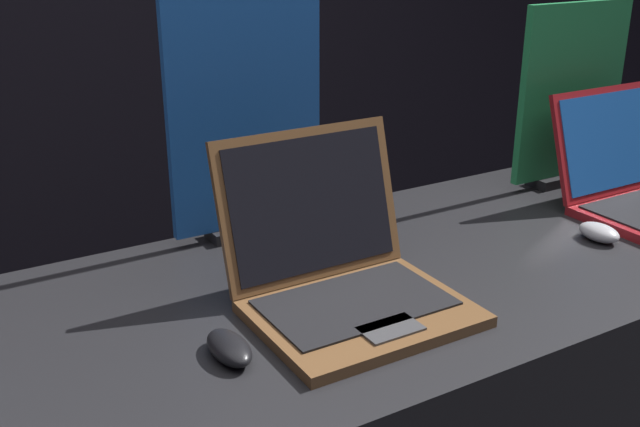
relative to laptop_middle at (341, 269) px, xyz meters
name	(u,v)px	position (x,y,z in m)	size (l,w,h in m)	color
laptop_middle	(341,269)	(0.00, 0.00, 0.00)	(0.35, 0.36, 0.28)	brown
mouse_middle	(229,348)	(-0.24, -0.06, -0.05)	(0.06, 0.11, 0.03)	black
promo_stand_middle	(246,122)	(0.00, 0.37, 0.18)	(0.34, 0.07, 0.51)	black
laptop_back	(640,184)	(0.84, 0.04, 0.00)	(0.34, 0.34, 0.26)	maroon
mouse_back	(599,232)	(0.62, -0.04, -0.05)	(0.06, 0.09, 0.03)	#B2B2B7
promo_stand_back	(571,100)	(0.84, 0.27, 0.15)	(0.34, 0.07, 0.45)	black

